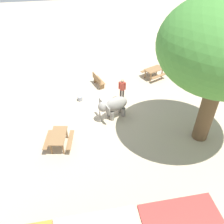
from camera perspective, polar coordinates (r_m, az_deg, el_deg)
The scene contains 7 objects.
ground_plane at distance 15.74m, azimuth -2.28°, elevation 0.76°, with size 60.00×60.00×0.00m, color #BAA88C.
elephant at distance 14.54m, azimuth 0.33°, elevation 1.57°, with size 2.02×1.51×1.40m.
person_handler at distance 16.10m, azimuth 2.46°, elevation 5.84°, with size 0.48×0.32×1.62m.
wooden_bench at distance 17.90m, azimuth -3.37°, elevation 7.66°, with size 0.80×1.46×0.88m.
picnic_table_near at distance 13.16m, azimuth -12.78°, elevation -6.09°, with size 1.73×1.75×0.78m.
picnic_table_far at distance 19.17m, azimuth 10.11°, elevation 9.73°, with size 1.97×1.96×0.78m.
feed_bucket at distance 16.58m, azimuth -7.70°, elevation 3.27°, with size 0.36×0.36×0.32m, color gray.
Camera 1 is at (1.62, 12.35, 9.62)m, focal length 37.85 mm.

